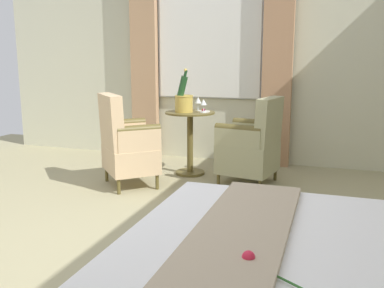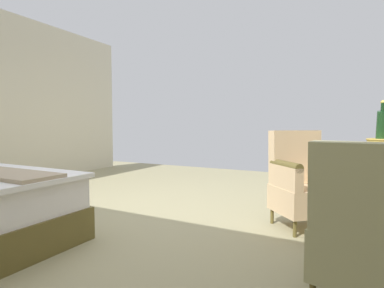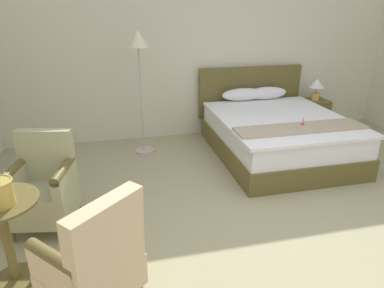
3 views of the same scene
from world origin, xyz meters
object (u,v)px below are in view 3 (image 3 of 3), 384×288
(bed, at_px, (275,132))
(side_table_round, at_px, (6,234))
(nightstand, at_px, (313,116))
(floor_lamp_brass, at_px, (139,56))
(armchair_facing_bed, at_px, (95,263))
(wine_glass_near_bucket, at_px, (5,177))
(bedside_lamp, at_px, (317,86))
(armchair_by_window, at_px, (44,188))

(bed, height_order, side_table_round, bed)
(nightstand, bearing_deg, bed, -145.35)
(bed, relative_size, floor_lamp_brass, 1.25)
(bed, bearing_deg, armchair_facing_bed, -136.29)
(floor_lamp_brass, distance_m, side_table_round, 2.87)
(floor_lamp_brass, bearing_deg, side_table_round, -118.08)
(nightstand, distance_m, wine_glass_near_bucket, 4.87)
(bed, bearing_deg, bedside_lamp, 34.65)
(bedside_lamp, height_order, armchair_by_window, armchair_by_window)
(wine_glass_near_bucket, bearing_deg, floor_lamp_brass, 60.73)
(bed, distance_m, wine_glass_near_bucket, 3.59)
(bedside_lamp, distance_m, side_table_round, 4.97)
(bed, distance_m, armchair_by_window, 3.20)
(nightstand, xyz_separation_m, wine_glass_near_bucket, (-4.18, -2.44, 0.56))
(nightstand, xyz_separation_m, armchair_facing_bed, (-3.54, -3.10, 0.17))
(bedside_lamp, bearing_deg, side_table_round, -148.16)
(side_table_round, distance_m, wine_glass_near_bucket, 0.43)
(nightstand, relative_size, wine_glass_near_bucket, 3.69)
(side_table_round, relative_size, wine_glass_near_bucket, 4.81)
(nightstand, xyz_separation_m, bedside_lamp, (-0.00, -0.00, 0.53))
(side_table_round, bearing_deg, bedside_lamp, 31.84)
(wine_glass_near_bucket, bearing_deg, nightstand, 30.32)
(bed, xyz_separation_m, nightstand, (1.06, 0.73, -0.05))
(bedside_lamp, relative_size, side_table_round, 0.49)
(floor_lamp_brass, distance_m, armchair_facing_bed, 3.09)
(floor_lamp_brass, xyz_separation_m, wine_glass_near_bucket, (-1.24, -2.21, -0.58))
(bed, xyz_separation_m, floor_lamp_brass, (-1.87, 0.50, 1.09))
(side_table_round, relative_size, armchair_facing_bed, 0.75)
(nightstand, bearing_deg, bedside_lamp, -180.00)
(bed, xyz_separation_m, armchair_by_window, (-2.99, -1.13, 0.08))
(side_table_round, bearing_deg, armchair_by_window, 78.36)
(armchair_by_window, bearing_deg, armchair_facing_bed, -67.52)
(bed, relative_size, wine_glass_near_bucket, 14.36)
(floor_lamp_brass, distance_m, wine_glass_near_bucket, 2.60)
(bedside_lamp, bearing_deg, armchair_by_window, -155.36)
(armchair_by_window, bearing_deg, wine_glass_near_bucket, -101.96)
(nightstand, height_order, side_table_round, side_table_round)
(bedside_lamp, distance_m, armchair_facing_bed, 4.72)
(side_table_round, relative_size, armchair_by_window, 0.78)
(bedside_lamp, bearing_deg, bed, -145.35)
(bedside_lamp, bearing_deg, floor_lamp_brass, -175.53)
(floor_lamp_brass, relative_size, armchair_by_window, 1.86)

